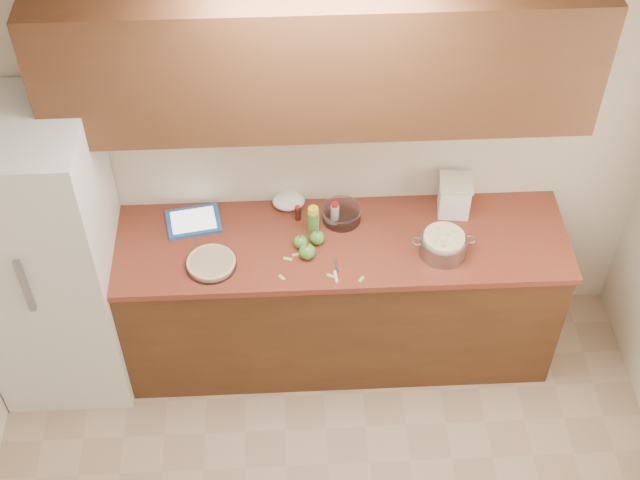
{
  "coord_description": "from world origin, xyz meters",
  "views": [
    {
      "loc": [
        -0.16,
        -1.77,
        4.33
      ],
      "look_at": [
        -0.01,
        1.43,
        0.98
      ],
      "focal_mm": 50.0,
      "sensor_mm": 36.0,
      "label": 1
    }
  ],
  "objects_px": {
    "pie": "(211,263)",
    "flour_canister": "(455,196)",
    "tablet": "(193,221)",
    "colander": "(443,245)"
  },
  "relations": [
    {
      "from": "colander",
      "to": "pie",
      "type": "bearing_deg",
      "value": -178.26
    },
    {
      "from": "colander",
      "to": "tablet",
      "type": "relative_size",
      "value": 1.05
    },
    {
      "from": "pie",
      "to": "colander",
      "type": "distance_m",
      "value": 1.2
    },
    {
      "from": "pie",
      "to": "tablet",
      "type": "relative_size",
      "value": 0.83
    },
    {
      "from": "flour_canister",
      "to": "tablet",
      "type": "xyz_separation_m",
      "value": [
        -1.41,
        -0.03,
        -0.1
      ]
    },
    {
      "from": "pie",
      "to": "flour_canister",
      "type": "distance_m",
      "value": 1.35
    },
    {
      "from": "flour_canister",
      "to": "tablet",
      "type": "distance_m",
      "value": 1.42
    },
    {
      "from": "flour_canister",
      "to": "tablet",
      "type": "bearing_deg",
      "value": -178.93
    },
    {
      "from": "pie",
      "to": "tablet",
      "type": "distance_m",
      "value": 0.34
    },
    {
      "from": "pie",
      "to": "colander",
      "type": "relative_size",
      "value": 0.79
    }
  ]
}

